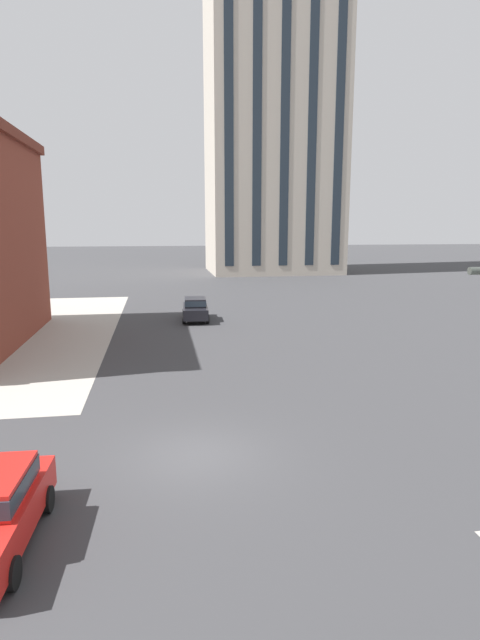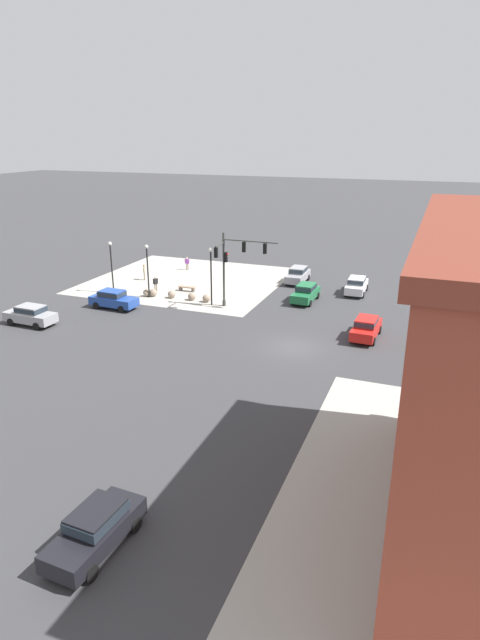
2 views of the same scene
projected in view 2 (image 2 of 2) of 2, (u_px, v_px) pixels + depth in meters
ground_plane at (294, 347)px, 39.74m from camera, size 320.00×320.00×0.00m
sidewalk_corner_slab at (188, 280)px, 57.93m from camera, size 20.00×19.00×0.02m
traffic_signal_main at (232, 261)px, 47.34m from camera, size 5.24×2.09×6.84m
bollard_sphere_curb_a at (206, 298)px, 50.29m from camera, size 0.75×0.75×0.75m
bollard_sphere_curb_b at (192, 296)px, 50.84m from camera, size 0.75×0.75×0.75m
bollard_sphere_curb_c at (172, 294)px, 51.52m from camera, size 0.75×0.75×0.75m
bollard_sphere_curb_d at (153, 293)px, 52.05m from camera, size 0.75×0.75×0.75m
bollard_sphere_curb_e at (147, 293)px, 52.03m from camera, size 0.75×0.75×0.75m
bench_near_signal at (187, 288)px, 53.77m from camera, size 1.81×0.54×0.49m
pedestrian_near_bench at (187, 263)px, 61.98m from camera, size 0.51×0.33×1.54m
pedestrian_at_curb at (156, 283)px, 53.46m from camera, size 0.36×0.46×1.58m
pedestrian_walking_east at (144, 271)px, 57.68m from camera, size 0.37×0.45×1.74m
street_lamp_corner_near at (211, 270)px, 48.46m from camera, size 0.36×0.36×5.40m
street_lamp_mid_sidewalk at (147, 265)px, 50.78m from camera, size 0.36×0.36×5.19m
street_lamp_corner_far at (111, 261)px, 52.24m from camera, size 0.36×0.36×5.19m
car_main_northbound_near at (306, 292)px, 50.29m from camera, size 2.00×4.46×1.68m
car_main_northbound_far at (96, 527)px, 20.22m from camera, size 2.07×4.49×1.68m
car_main_southbound_near at (113, 299)px, 48.32m from camera, size 4.47×2.04×1.68m
car_main_southbound_far at (366, 327)px, 41.22m from camera, size 2.03×4.47×1.68m
car_cross_eastbound at (298, 274)px, 56.72m from camera, size 1.91×4.41×1.68m
car_cross_westbound at (452, 339)px, 38.79m from camera, size 4.44×1.98×1.68m
car_parked_curb at (30, 314)px, 44.09m from camera, size 4.44×1.97×1.68m
car_main_mid at (357, 285)px, 52.76m from camera, size 1.96×4.43×1.68m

